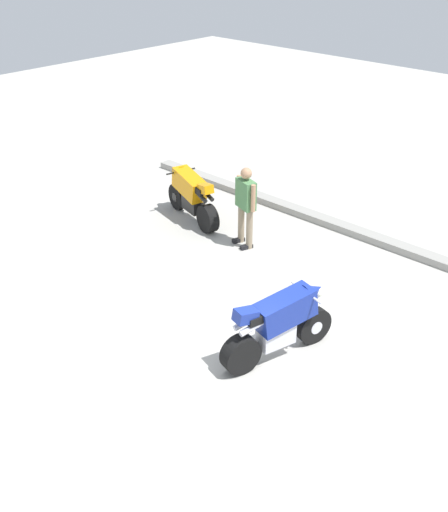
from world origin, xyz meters
The scene contains 5 objects.
ground_plane centered at (0.00, 0.00, 0.00)m, with size 40.00×40.00×0.00m, color #ADAAA3.
curb_edge centered at (0.00, 4.60, 0.07)m, with size 14.00×0.30×0.15m, color gray.
motorcycle_blue_sportbike centered at (0.20, 0.35, 0.59)m, with size 0.83×1.93×1.14m.
motorcycle_orange_sportbike centered at (-4.15, 2.81, 0.59)m, with size 1.93×0.84×1.14m.
person_in_green_shirt centered at (-2.52, 2.70, 0.94)m, with size 0.64×0.43×1.65m.
Camera 1 is at (4.65, -5.67, 5.86)m, focal length 43.10 mm.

